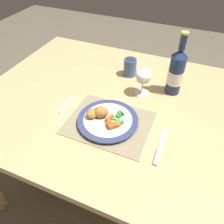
{
  "coord_description": "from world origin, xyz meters",
  "views": [
    {
      "loc": [
        0.29,
        -0.75,
        1.41
      ],
      "look_at": [
        0.03,
        -0.12,
        0.78
      ],
      "focal_mm": 35.0,
      "sensor_mm": 36.0,
      "label": 1
    }
  ],
  "objects_px": {
    "drinking_cup": "(130,67)",
    "wine_glass": "(143,76)",
    "bottle": "(176,72)",
    "fork": "(65,106)",
    "dinner_plate": "(108,120)",
    "dining_table": "(117,113)",
    "table_knife": "(160,149)"
  },
  "relations": [
    {
      "from": "table_knife",
      "to": "dinner_plate",
      "type": "bearing_deg",
      "value": 167.76
    },
    {
      "from": "drinking_cup",
      "to": "table_knife",
      "type": "bearing_deg",
      "value": -57.98
    },
    {
      "from": "fork",
      "to": "table_knife",
      "type": "height_order",
      "value": "table_knife"
    },
    {
      "from": "drinking_cup",
      "to": "bottle",
      "type": "bearing_deg",
      "value": -14.24
    },
    {
      "from": "fork",
      "to": "drinking_cup",
      "type": "bearing_deg",
      "value": 63.2
    },
    {
      "from": "table_knife",
      "to": "wine_glass",
      "type": "xyz_separation_m",
      "value": [
        -0.17,
        0.31,
        0.1
      ]
    },
    {
      "from": "wine_glass",
      "to": "bottle",
      "type": "height_order",
      "value": "bottle"
    },
    {
      "from": "table_knife",
      "to": "bottle",
      "type": "relative_size",
      "value": 0.63
    },
    {
      "from": "wine_glass",
      "to": "drinking_cup",
      "type": "bearing_deg",
      "value": 129.15
    },
    {
      "from": "dinner_plate",
      "to": "wine_glass",
      "type": "distance_m",
      "value": 0.28
    },
    {
      "from": "fork",
      "to": "bottle",
      "type": "xyz_separation_m",
      "value": [
        0.43,
        0.31,
        0.11
      ]
    },
    {
      "from": "wine_glass",
      "to": "drinking_cup",
      "type": "xyz_separation_m",
      "value": [
        -0.11,
        0.14,
        -0.05
      ]
    },
    {
      "from": "dining_table",
      "to": "table_knife",
      "type": "distance_m",
      "value": 0.34
    },
    {
      "from": "dinner_plate",
      "to": "wine_glass",
      "type": "height_order",
      "value": "wine_glass"
    },
    {
      "from": "table_knife",
      "to": "fork",
      "type": "bearing_deg",
      "value": 170.83
    },
    {
      "from": "dining_table",
      "to": "wine_glass",
      "type": "bearing_deg",
      "value": 48.32
    },
    {
      "from": "dinner_plate",
      "to": "table_knife",
      "type": "height_order",
      "value": "dinner_plate"
    },
    {
      "from": "dining_table",
      "to": "drinking_cup",
      "type": "bearing_deg",
      "value": 94.74
    },
    {
      "from": "wine_glass",
      "to": "fork",
      "type": "bearing_deg",
      "value": -141.78
    },
    {
      "from": "dinner_plate",
      "to": "dining_table",
      "type": "bearing_deg",
      "value": 97.38
    },
    {
      "from": "dinner_plate",
      "to": "table_knife",
      "type": "relative_size",
      "value": 1.34
    },
    {
      "from": "dining_table",
      "to": "bottle",
      "type": "bearing_deg",
      "value": 37.53
    },
    {
      "from": "dining_table",
      "to": "fork",
      "type": "height_order",
      "value": "fork"
    },
    {
      "from": "wine_glass",
      "to": "dining_table",
      "type": "bearing_deg",
      "value": -131.68
    },
    {
      "from": "drinking_cup",
      "to": "dining_table",
      "type": "bearing_deg",
      "value": -85.26
    },
    {
      "from": "dining_table",
      "to": "wine_glass",
      "type": "height_order",
      "value": "wine_glass"
    },
    {
      "from": "wine_glass",
      "to": "bottle",
      "type": "distance_m",
      "value": 0.16
    },
    {
      "from": "drinking_cup",
      "to": "wine_glass",
      "type": "bearing_deg",
      "value": -50.85
    },
    {
      "from": "dining_table",
      "to": "drinking_cup",
      "type": "distance_m",
      "value": 0.27
    },
    {
      "from": "wine_glass",
      "to": "drinking_cup",
      "type": "height_order",
      "value": "wine_glass"
    },
    {
      "from": "dinner_plate",
      "to": "wine_glass",
      "type": "relative_size",
      "value": 1.9
    },
    {
      "from": "fork",
      "to": "dinner_plate",
      "type": "bearing_deg",
      "value": -5.88
    }
  ]
}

